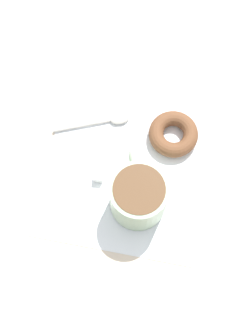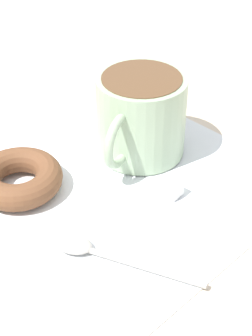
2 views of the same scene
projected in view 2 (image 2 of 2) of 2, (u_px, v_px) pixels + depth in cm
name	position (u px, v px, depth cm)	size (l,w,h in cm)	color
ground_plane	(114.00, 201.00, 57.16)	(120.00, 120.00, 2.00)	beige
napkin	(126.00, 185.00, 57.38)	(28.59, 28.59, 0.30)	white
coffee_cup	(140.00, 115.00, 59.16)	(9.51, 12.73, 8.92)	#9EB793
donut	(18.00, 178.00, 55.87)	(8.90, 8.90, 2.68)	brown
spoon	(94.00, 251.00, 49.16)	(13.85, 5.94, 0.90)	#B7B2A8
sugar_cube	(173.00, 188.00, 55.44)	(1.61, 1.61, 1.61)	white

